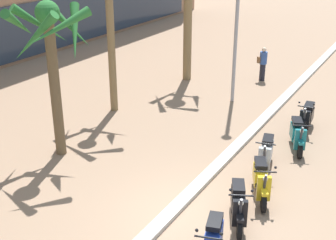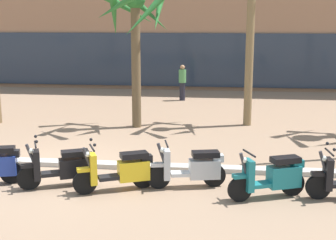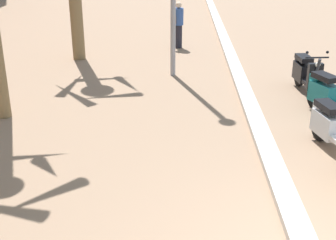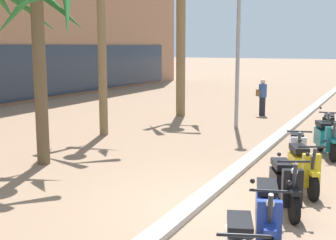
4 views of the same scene
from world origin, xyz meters
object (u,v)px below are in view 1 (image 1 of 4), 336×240
(scooter_yellow_gap_after_mid, at_px, (261,179))
(pedestrian_strolling_near_curb, at_px, (263,63))
(scooter_teal_mid_front, at_px, (297,134))
(scooter_black_mid_centre, at_px, (307,117))
(scooter_silver_far_back, at_px, (266,153))
(scooter_black_tail_end, at_px, (238,203))
(palm_tree_near_sign, at_px, (51,41))

(scooter_yellow_gap_after_mid, distance_m, pedestrian_strolling_near_curb, 10.12)
(scooter_teal_mid_front, height_order, scooter_black_mid_centre, scooter_black_mid_centre)
(scooter_silver_far_back, distance_m, pedestrian_strolling_near_curb, 8.53)
(scooter_black_tail_end, bearing_deg, pedestrian_strolling_near_curb, 16.28)
(scooter_silver_far_back, xyz_separation_m, palm_tree_near_sign, (-2.36, 5.84, 3.12))
(scooter_black_tail_end, xyz_separation_m, scooter_yellow_gap_after_mid, (1.35, -0.09, 0.01))
(scooter_silver_far_back, bearing_deg, scooter_black_mid_centre, -5.57)
(scooter_yellow_gap_after_mid, xyz_separation_m, pedestrian_strolling_near_curb, (9.56, 3.28, 0.37))
(scooter_black_tail_end, distance_m, scooter_silver_far_back, 2.92)
(scooter_silver_far_back, height_order, scooter_black_mid_centre, scooter_black_mid_centre)
(scooter_teal_mid_front, distance_m, pedestrian_strolling_near_curb, 7.13)
(scooter_silver_far_back, relative_size, scooter_teal_mid_front, 1.07)
(pedestrian_strolling_near_curb, bearing_deg, scooter_silver_far_back, -160.12)
(scooter_black_mid_centre, bearing_deg, scooter_teal_mid_front, -176.10)
(scooter_black_tail_end, bearing_deg, scooter_black_mid_centre, -0.37)
(scooter_teal_mid_front, distance_m, scooter_black_mid_centre, 1.68)
(scooter_silver_far_back, relative_size, palm_tree_near_sign, 0.37)
(palm_tree_near_sign, relative_size, pedestrian_strolling_near_curb, 3.02)
(scooter_black_mid_centre, bearing_deg, palm_tree_near_sign, 133.01)
(scooter_silver_far_back, xyz_separation_m, scooter_teal_mid_front, (1.72, -0.45, 0.02))
(scooter_yellow_gap_after_mid, bearing_deg, scooter_teal_mid_front, -1.11)
(scooter_black_tail_end, distance_m, scooter_teal_mid_front, 4.63)
(scooter_yellow_gap_after_mid, distance_m, scooter_teal_mid_front, 3.27)
(scooter_silver_far_back, distance_m, palm_tree_near_sign, 7.03)
(scooter_black_tail_end, height_order, scooter_teal_mid_front, scooter_black_tail_end)
(scooter_yellow_gap_after_mid, relative_size, pedestrian_strolling_near_curb, 1.08)
(scooter_black_mid_centre, bearing_deg, pedestrian_strolling_near_curb, 34.98)
(scooter_black_tail_end, relative_size, pedestrian_strolling_near_curb, 1.04)
(scooter_silver_far_back, height_order, pedestrian_strolling_near_curb, pedestrian_strolling_near_curb)
(scooter_yellow_gap_after_mid, bearing_deg, palm_tree_near_sign, 97.42)
(scooter_black_tail_end, relative_size, scooter_black_mid_centre, 0.94)
(scooter_black_mid_centre, distance_m, pedestrian_strolling_near_curb, 5.65)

